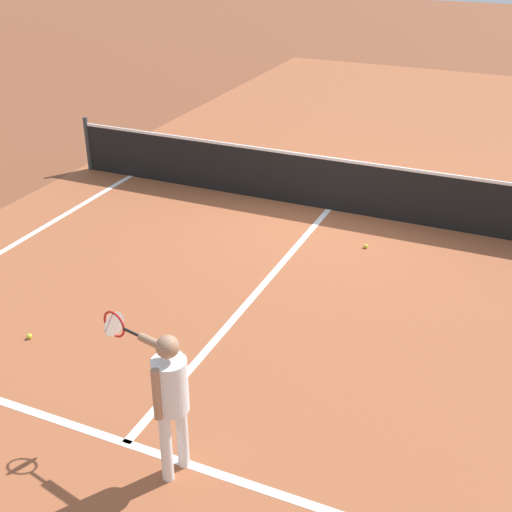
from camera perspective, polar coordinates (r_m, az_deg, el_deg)
The scene contains 8 objects.
ground_plane at distance 12.11m, azimuth 6.10°, elevation 3.89°, with size 60.00×60.00×0.00m, color brown.
court_surface_inbounds at distance 12.11m, azimuth 6.10°, elevation 3.89°, with size 10.62×24.40×0.00m, color #9E5433.
line_service_near at distance 7.19m, azimuth -10.81°, elevation -15.09°, with size 8.22×0.10×0.01m, color white.
line_center_service at distance 9.43m, azimuth -0.05°, elevation -3.18°, with size 0.10×6.40×0.01m, color white.
net at distance 11.93m, azimuth 6.21°, elevation 6.06°, with size 10.23×0.09×1.07m.
player_near at distance 6.23m, azimuth -7.30°, elevation -11.08°, with size 1.11×0.68×1.54m.
tennis_ball_mid_court at distance 8.95m, azimuth -18.40°, elevation -6.38°, with size 0.07×0.07×0.07m, color #CCE033.
tennis_ball_near_net at distance 10.80m, azimuth 9.15°, elevation 0.83°, with size 0.07×0.07×0.07m, color #CCE033.
Camera 1 is at (3.29, -10.62, 4.80)m, focal length 47.91 mm.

